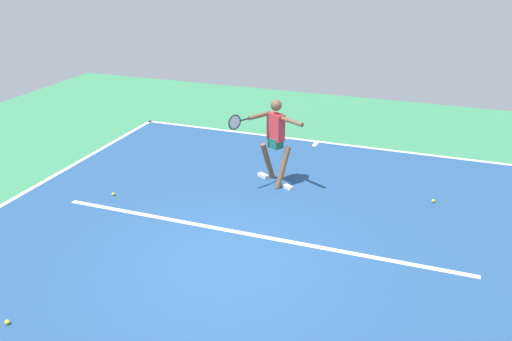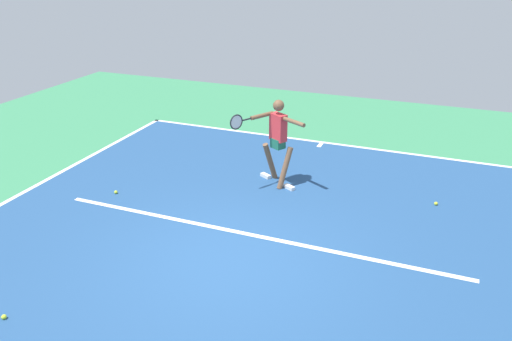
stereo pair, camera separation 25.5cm
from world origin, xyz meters
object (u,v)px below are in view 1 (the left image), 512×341
tennis_player (275,137)px  tennis_ball_near_service_line (433,201)px  tennis_ball_centre_court (7,322)px  tennis_ball_far_corner (113,194)px

tennis_player → tennis_ball_near_service_line: (-3.10, -0.20, -0.97)m
tennis_player → tennis_ball_centre_court: 5.64m
tennis_player → tennis_ball_far_corner: tennis_player is taller
tennis_ball_centre_court → tennis_ball_far_corner: (0.87, -3.62, 0.00)m
tennis_ball_near_service_line → tennis_ball_far_corner: size_ratio=1.00×
tennis_ball_near_service_line → tennis_player: bearing=3.7°
tennis_player → tennis_ball_near_service_line: bearing=-147.4°
tennis_ball_near_service_line → tennis_ball_far_corner: bearing=17.1°
tennis_player → tennis_ball_centre_court: tennis_player is taller
tennis_player → tennis_ball_near_service_line: size_ratio=26.78×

